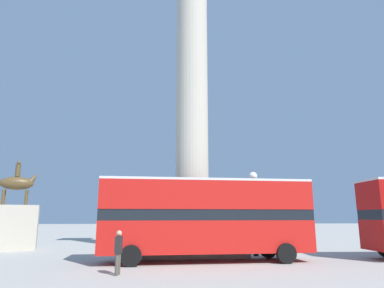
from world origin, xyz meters
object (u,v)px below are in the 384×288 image
object	(u,v)px
monument_column	(192,140)
street_lamp	(254,201)
bus_b	(206,216)
equestrian_statue	(12,223)
pedestrian_near_lamp	(118,250)

from	to	relation	value
monument_column	street_lamp	distance (m)	5.80
bus_b	equestrian_statue	bearing A→B (deg)	145.82
monument_column	street_lamp	size ratio (longest dim) A/B	4.29
equestrian_statue	pedestrian_near_lamp	size ratio (longest dim) A/B	3.66
street_lamp	equestrian_statue	bearing A→B (deg)	161.51
monument_column	equestrian_statue	world-z (taller)	monument_column
street_lamp	pedestrian_near_lamp	bearing A→B (deg)	-140.00
pedestrian_near_lamp	equestrian_statue	bearing A→B (deg)	49.78
equestrian_statue	street_lamp	xyz separation A→B (m)	(16.37, -5.47, 1.40)
monument_column	street_lamp	world-z (taller)	monument_column
street_lamp	bus_b	bearing A→B (deg)	-143.65
bus_b	street_lamp	world-z (taller)	street_lamp
monument_column	equestrian_statue	size ratio (longest dim) A/B	3.40
monument_column	pedestrian_near_lamp	bearing A→B (deg)	-115.37
monument_column	equestrian_statue	distance (m)	14.34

